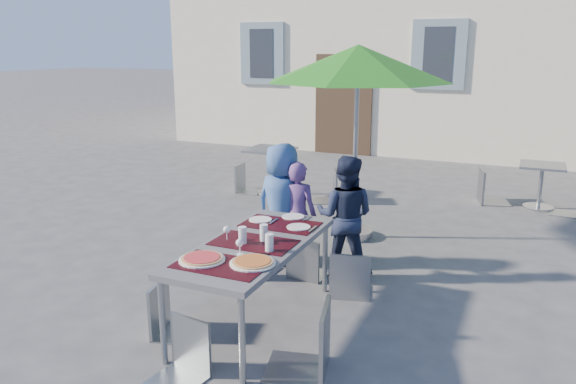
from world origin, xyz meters
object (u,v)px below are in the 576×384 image
at_px(dining_table, 254,249).
at_px(bg_chair_r_0, 329,167).
at_px(chair_2, 351,247).
at_px(cafe_table_0, 270,163).
at_px(bg_chair_l_1, 490,166).
at_px(chair_3, 168,280).
at_px(chair_5, 181,317).
at_px(pizza_near_right, 253,262).
at_px(bg_chair_l_0, 245,162).
at_px(child_0, 282,204).
at_px(patio_umbrella, 358,65).
at_px(chair_0, 253,228).
at_px(child_2, 345,216).
at_px(pizza_near_left, 202,259).
at_px(chair_1, 306,234).
at_px(child_1, 297,215).
at_px(cafe_table_1, 541,180).
at_px(chair_4, 311,298).
at_px(bg_chair_r_1, 575,181).

bearing_deg(dining_table, bg_chair_r_0, 100.49).
xyz_separation_m(chair_2, cafe_table_0, (-2.40, 3.25, 0.01)).
xyz_separation_m(bg_chair_r_0, bg_chair_l_1, (2.30, 0.92, 0.03)).
bearing_deg(chair_3, bg_chair_r_0, 92.23).
height_order(chair_5, bg_chair_l_1, bg_chair_l_1).
bearing_deg(cafe_table_0, bg_chair_l_1, 14.44).
distance_m(pizza_near_right, bg_chair_l_0, 5.13).
xyz_separation_m(child_0, patio_umbrella, (0.48, 1.15, 1.47)).
relative_size(chair_0, bg_chair_l_1, 0.90).
bearing_deg(chair_3, child_2, 62.58).
xyz_separation_m(pizza_near_left, chair_1, (0.22, 1.64, -0.28)).
xyz_separation_m(patio_umbrella, bg_chair_l_1, (1.44, 2.40, -1.56)).
bearing_deg(chair_3, chair_0, 87.12).
bearing_deg(cafe_table_0, chair_1, -58.52).
bearing_deg(chair_2, bg_chair_l_0, 131.59).
height_order(child_0, child_1, child_0).
bearing_deg(child_1, child_2, 174.95).
bearing_deg(chair_5, chair_0, 101.76).
distance_m(dining_table, patio_umbrella, 2.96).
height_order(pizza_near_right, child_0, child_0).
relative_size(child_2, bg_chair_l_1, 1.30).
height_order(chair_5, cafe_table_1, chair_5).
xyz_separation_m(chair_0, chair_3, (-0.07, -1.41, -0.03)).
xyz_separation_m(child_1, child_2, (0.55, -0.02, 0.06)).
distance_m(child_0, cafe_table_0, 3.04).
bearing_deg(chair_5, chair_3, 133.13).
relative_size(chair_4, cafe_table_0, 1.35).
bearing_deg(child_1, chair_4, 112.32).
bearing_deg(dining_table, bg_chair_r_1, 60.33).
bearing_deg(child_1, chair_5, 88.70).
bearing_deg(bg_chair_r_0, pizza_near_right, -77.87).
bearing_deg(pizza_near_left, cafe_table_1, 65.76).
bearing_deg(dining_table, bg_chair_l_0, 118.86).
relative_size(child_1, chair_5, 1.41).
bearing_deg(bg_chair_r_1, pizza_near_left, -118.63).
xyz_separation_m(bg_chair_l_0, bg_chair_r_1, (4.95, 0.71, -0.01)).
bearing_deg(pizza_near_left, dining_table, 71.46).
height_order(chair_4, chair_5, chair_4).
height_order(pizza_near_right, bg_chair_r_0, bg_chair_r_0).
bearing_deg(bg_chair_l_1, chair_3, -111.34).
bearing_deg(child_1, bg_chair_l_0, -55.31).
relative_size(chair_3, bg_chair_l_0, 0.96).
bearing_deg(pizza_near_right, chair_5, -121.67).
bearing_deg(chair_1, pizza_near_right, -83.70).
bearing_deg(bg_chair_l_1, cafe_table_1, -2.56).
distance_m(chair_0, patio_umbrella, 2.37).
relative_size(child_2, bg_chair_r_1, 1.50).
relative_size(pizza_near_right, child_2, 0.28).
distance_m(patio_umbrella, bg_chair_l_0, 3.22).
relative_size(chair_3, bg_chair_r_1, 0.99).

